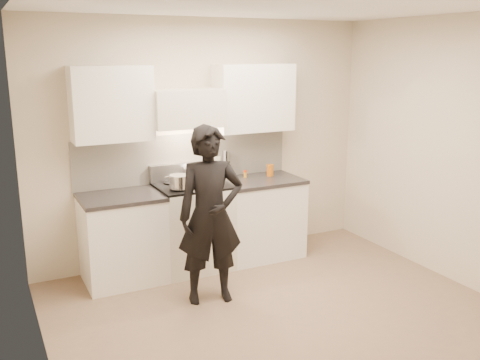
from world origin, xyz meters
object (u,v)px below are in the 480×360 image
Objects in this scene: counter_right at (260,217)px; person at (210,215)px; wok at (198,171)px; stove at (193,226)px; utensil_crock at (225,169)px.

person reaches higher than counter_right.
wok reaches higher than counter_right.
utensil_crock is at bearing 25.75° from stove.
person is (-0.14, -0.82, 0.37)m from stove.
person reaches higher than stove.
stove is at bearing -154.25° from utensil_crock.
stove is 2.47× the size of wok.
wok is at bearing 48.28° from stove.
utensil_crock reaches higher than wok.
wok is 0.39m from utensil_crock.
stove is 1.04× the size of counter_right.
wok is at bearing -165.15° from utensil_crock.
person is (-0.65, -1.07, -0.17)m from utensil_crock.
wok reaches higher than stove.
person is at bearing -139.83° from counter_right.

